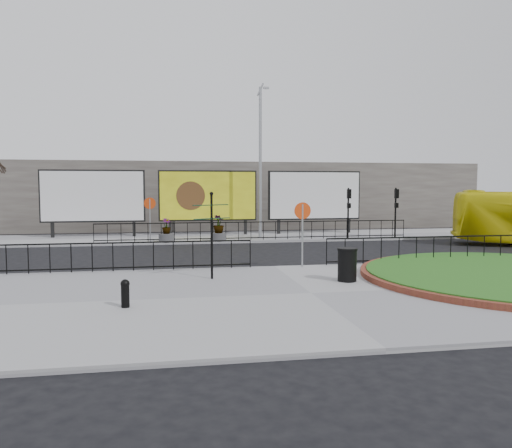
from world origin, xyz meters
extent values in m
plane|color=black|center=(0.00, 0.00, 0.00)|extent=(90.00, 90.00, 0.00)
cube|color=gray|center=(0.00, -5.00, 0.06)|extent=(30.00, 10.00, 0.12)
cube|color=gray|center=(0.00, 12.00, 0.06)|extent=(44.00, 6.00, 0.12)
cylinder|color=gray|center=(-5.00, 9.40, 1.32)|extent=(0.07, 0.07, 2.40)
cylinder|color=#BB360C|center=(-5.00, 9.40, 2.27)|extent=(0.64, 0.03, 0.64)
cylinder|color=white|center=(-5.00, 9.42, 2.27)|extent=(0.50, 0.03, 0.50)
cylinder|color=gray|center=(1.00, -0.40, 1.32)|extent=(0.07, 0.07, 2.40)
cylinder|color=#BB360C|center=(1.00, -0.40, 2.27)|extent=(0.64, 0.03, 0.64)
cylinder|color=white|center=(1.00, -0.38, 2.27)|extent=(0.50, 0.03, 0.50)
cube|color=black|center=(-10.90, 13.00, 0.62)|extent=(0.18, 0.18, 1.00)
cube|color=black|center=(-6.10, 13.00, 0.62)|extent=(0.18, 0.18, 1.00)
cube|color=black|center=(-8.50, 13.00, 2.62)|extent=(6.20, 0.25, 3.20)
cube|color=silver|center=(-8.50, 12.84, 2.62)|extent=(6.00, 0.06, 3.00)
cube|color=black|center=(-3.90, 13.00, 0.62)|extent=(0.18, 0.18, 1.00)
cube|color=black|center=(0.90, 13.00, 0.62)|extent=(0.18, 0.18, 1.00)
cube|color=black|center=(-1.50, 13.00, 2.62)|extent=(6.20, 0.25, 3.20)
cube|color=yellow|center=(-1.50, 12.84, 2.62)|extent=(6.00, 0.06, 3.00)
cube|color=black|center=(3.10, 13.00, 0.62)|extent=(0.18, 0.18, 1.00)
cube|color=black|center=(7.90, 13.00, 0.62)|extent=(0.18, 0.18, 1.00)
cube|color=black|center=(5.50, 13.00, 2.62)|extent=(6.20, 0.25, 3.20)
cube|color=silver|center=(5.50, 12.84, 2.62)|extent=(6.00, 0.06, 3.00)
cylinder|color=gray|center=(1.50, 11.00, 4.62)|extent=(0.18, 0.18, 9.00)
cylinder|color=gray|center=(1.50, 11.00, 8.97)|extent=(0.43, 0.10, 0.77)
cube|color=gray|center=(1.85, 11.00, 9.07)|extent=(0.35, 0.15, 0.12)
cylinder|color=black|center=(6.50, 9.40, 1.62)|extent=(0.10, 0.10, 3.00)
cube|color=black|center=(6.50, 9.28, 2.77)|extent=(0.22, 0.18, 0.55)
cube|color=black|center=(6.50, 9.28, 2.07)|extent=(0.20, 0.16, 0.30)
cylinder|color=black|center=(9.50, 9.40, 1.62)|extent=(0.10, 0.10, 3.00)
cube|color=black|center=(9.50, 9.28, 2.77)|extent=(0.22, 0.18, 0.55)
cube|color=black|center=(9.50, 9.28, 2.07)|extent=(0.20, 0.16, 0.30)
cube|color=slate|center=(0.00, 22.00, 2.50)|extent=(40.00, 10.00, 5.00)
cylinder|color=black|center=(-2.62, -2.26, 1.52)|extent=(0.08, 0.08, 2.79)
sphere|color=black|center=(-2.62, -2.26, 2.95)|extent=(0.12, 0.12, 0.12)
cube|color=black|center=(-2.93, -2.40, 2.58)|extent=(0.65, 0.38, 0.03)
cube|color=black|center=(-2.32, -2.07, 2.58)|extent=(0.61, 0.46, 0.03)
cube|color=black|center=(-2.92, -2.43, 2.13)|extent=(0.63, 0.44, 0.03)
cube|color=black|center=(-2.30, -2.11, 2.13)|extent=(0.65, 0.38, 0.03)
cylinder|color=black|center=(-5.13, -5.82, 0.41)|extent=(0.21, 0.21, 0.58)
sphere|color=black|center=(-5.13, -5.82, 0.72)|extent=(0.23, 0.23, 0.23)
cylinder|color=black|center=(1.66, -3.45, 0.63)|extent=(0.61, 0.61, 1.01)
cylinder|color=black|center=(1.66, -3.45, 1.17)|extent=(0.65, 0.65, 0.07)
cylinder|color=#4C4C4F|center=(-4.12, 9.40, 0.35)|extent=(0.87, 0.87, 0.45)
imported|color=#184F15|center=(-4.12, 9.40, 1.00)|extent=(0.68, 0.68, 0.87)
cylinder|color=#4C4C4F|center=(-1.20, 9.40, 0.34)|extent=(0.85, 0.85, 0.44)
imported|color=#184F15|center=(-1.20, 9.40, 1.09)|extent=(0.83, 0.83, 1.05)
camera|label=1|loc=(-4.05, -18.67, 3.17)|focal=35.00mm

